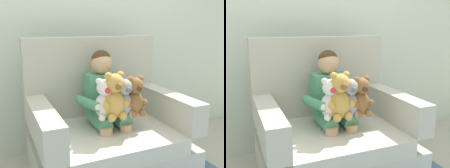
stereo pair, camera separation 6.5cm
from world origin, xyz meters
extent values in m
cube|color=silver|center=(0.00, 0.75, 1.30)|extent=(6.00, 0.10, 2.60)
cube|color=#BCB7AD|center=(0.00, 0.00, 0.16)|extent=(1.14, 0.89, 0.32)
cube|color=beige|center=(0.00, -0.07, 0.38)|extent=(0.86, 0.75, 0.12)
cube|color=#BCB7AD|center=(0.00, 0.37, 0.78)|extent=(1.14, 0.14, 0.67)
cube|color=#BCB7AD|center=(-0.50, -0.07, 0.56)|extent=(0.14, 0.75, 0.23)
cube|color=#BCB7AD|center=(0.50, -0.07, 0.56)|extent=(0.14, 0.75, 0.23)
cube|color=#4C9370|center=(0.00, 0.13, 0.67)|extent=(0.26, 0.16, 0.34)
sphere|color=tan|center=(0.00, 0.13, 0.92)|extent=(0.17, 0.17, 0.17)
sphere|color=#472D19|center=(0.00, 0.14, 0.94)|extent=(0.16, 0.16, 0.16)
cylinder|color=#4C9370|center=(-0.08, 0.00, 0.50)|extent=(0.11, 0.26, 0.11)
cylinder|color=tan|center=(-0.08, -0.13, 0.35)|extent=(0.09, 0.09, 0.30)
cylinder|color=#4C9370|center=(0.08, 0.00, 0.50)|extent=(0.11, 0.26, 0.11)
cylinder|color=tan|center=(0.08, -0.13, 0.35)|extent=(0.09, 0.09, 0.30)
cylinder|color=#4C9370|center=(-0.16, 0.01, 0.65)|extent=(0.13, 0.27, 0.07)
cylinder|color=#4C9370|center=(0.16, 0.01, 0.65)|extent=(0.13, 0.27, 0.07)
ellipsoid|color=brown|center=(0.16, -0.11, 0.64)|extent=(0.14, 0.12, 0.18)
sphere|color=brown|center=(0.16, -0.12, 0.78)|extent=(0.12, 0.12, 0.12)
sphere|color=#4C2D19|center=(0.16, -0.17, 0.77)|extent=(0.04, 0.04, 0.04)
sphere|color=brown|center=(0.12, -0.11, 0.83)|extent=(0.05, 0.05, 0.05)
sphere|color=brown|center=(0.10, -0.14, 0.65)|extent=(0.05, 0.05, 0.05)
sphere|color=brown|center=(0.12, -0.16, 0.58)|extent=(0.05, 0.05, 0.05)
sphere|color=brown|center=(0.20, -0.11, 0.83)|extent=(0.05, 0.05, 0.05)
sphere|color=brown|center=(0.23, -0.14, 0.65)|extent=(0.05, 0.05, 0.05)
sphere|color=brown|center=(0.20, -0.16, 0.58)|extent=(0.05, 0.05, 0.05)
ellipsoid|color=#9E9EA3|center=(0.08, -0.10, 0.64)|extent=(0.14, 0.12, 0.18)
sphere|color=#9E9EA3|center=(0.08, -0.11, 0.78)|extent=(0.12, 0.12, 0.12)
sphere|color=slate|center=(0.08, -0.16, 0.77)|extent=(0.04, 0.04, 0.04)
sphere|color=#9E9EA3|center=(0.04, -0.11, 0.82)|extent=(0.05, 0.05, 0.05)
sphere|color=#9E9EA3|center=(0.01, -0.13, 0.65)|extent=(0.05, 0.05, 0.05)
sphere|color=#9E9EA3|center=(0.04, -0.15, 0.58)|extent=(0.05, 0.05, 0.05)
sphere|color=#9E9EA3|center=(0.12, -0.11, 0.82)|extent=(0.05, 0.05, 0.05)
sphere|color=#9E9EA3|center=(0.14, -0.13, 0.65)|extent=(0.05, 0.05, 0.05)
sphere|color=#9E9EA3|center=(0.12, -0.15, 0.58)|extent=(0.05, 0.05, 0.05)
ellipsoid|color=gold|center=(-0.01, -0.11, 0.66)|extent=(0.16, 0.13, 0.21)
sphere|color=gold|center=(-0.01, -0.12, 0.81)|extent=(0.13, 0.13, 0.13)
sphere|color=brown|center=(-0.01, -0.18, 0.80)|extent=(0.05, 0.05, 0.05)
sphere|color=gold|center=(-0.06, -0.12, 0.87)|extent=(0.05, 0.05, 0.05)
sphere|color=gold|center=(-0.08, -0.15, 0.67)|extent=(0.05, 0.05, 0.05)
sphere|color=gold|center=(-0.05, -0.17, 0.58)|extent=(0.06, 0.06, 0.06)
sphere|color=gold|center=(0.04, -0.12, 0.87)|extent=(0.05, 0.05, 0.05)
sphere|color=gold|center=(0.07, -0.15, 0.67)|extent=(0.05, 0.05, 0.05)
sphere|color=gold|center=(0.04, -0.17, 0.58)|extent=(0.06, 0.06, 0.06)
ellipsoid|color=white|center=(-0.07, -0.07, 0.64)|extent=(0.14, 0.12, 0.18)
sphere|color=white|center=(-0.07, -0.08, 0.78)|extent=(0.12, 0.12, 0.12)
sphere|color=#DB333D|center=(-0.07, -0.14, 0.77)|extent=(0.04, 0.04, 0.04)
sphere|color=white|center=(-0.11, -0.08, 0.83)|extent=(0.05, 0.05, 0.05)
sphere|color=white|center=(-0.13, -0.11, 0.65)|extent=(0.05, 0.05, 0.05)
sphere|color=white|center=(-0.11, -0.13, 0.58)|extent=(0.05, 0.05, 0.05)
sphere|color=white|center=(-0.03, -0.08, 0.83)|extent=(0.05, 0.05, 0.05)
sphere|color=white|center=(0.00, -0.11, 0.65)|extent=(0.05, 0.05, 0.05)
sphere|color=white|center=(-0.03, -0.13, 0.58)|extent=(0.05, 0.05, 0.05)
camera|label=1|loc=(-0.77, -1.75, 1.22)|focal=42.43mm
camera|label=2|loc=(-0.71, -1.78, 1.22)|focal=42.43mm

